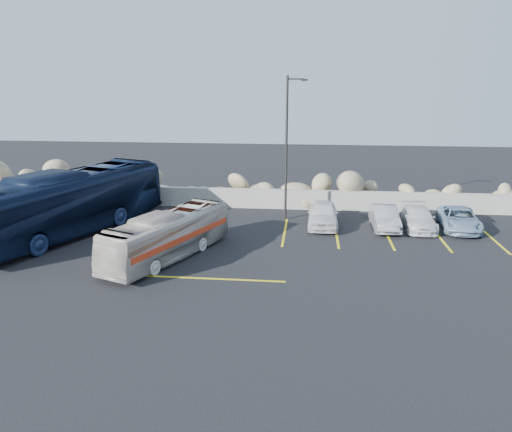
# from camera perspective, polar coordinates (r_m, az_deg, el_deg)

# --- Properties ---
(ground) EXTENTS (90.00, 90.00, 0.00)m
(ground) POSITION_cam_1_polar(r_m,az_deg,el_deg) (20.11, -5.23, -7.37)
(ground) COLOR black
(ground) RESTS_ON ground
(seawall) EXTENTS (60.00, 0.40, 1.20)m
(seawall) POSITION_cam_1_polar(r_m,az_deg,el_deg) (31.25, -0.97, 2.05)
(seawall) COLOR gray
(seawall) RESTS_ON ground
(riprap_pile) EXTENTS (54.00, 2.80, 2.60)m
(riprap_pile) POSITION_cam_1_polar(r_m,az_deg,el_deg) (32.26, -0.71, 3.74)
(riprap_pile) COLOR #978263
(riprap_pile) RESTS_ON ground
(parking_lines) EXTENTS (18.16, 9.36, 0.01)m
(parking_lines) POSITION_cam_1_polar(r_m,az_deg,el_deg) (24.99, 7.82, -2.88)
(parking_lines) COLOR yellow
(parking_lines) RESTS_ON ground
(lamppost) EXTENTS (1.14, 0.18, 8.00)m
(lamppost) POSITION_cam_1_polar(r_m,az_deg,el_deg) (27.93, 3.61, 8.16)
(lamppost) COLOR #282624
(lamppost) RESTS_ON ground
(vintage_bus) EXTENTS (4.46, 7.61, 2.09)m
(vintage_bus) POSITION_cam_1_polar(r_m,az_deg,el_deg) (22.57, -9.98, -2.19)
(vintage_bus) COLOR beige
(vintage_bus) RESTS_ON ground
(tour_coach) EXTENTS (6.70, 12.18, 3.33)m
(tour_coach) POSITION_cam_1_polar(r_m,az_deg,el_deg) (27.30, -20.67, 1.42)
(tour_coach) COLOR #101C37
(tour_coach) RESTS_ON ground
(car_a) EXTENTS (1.68, 4.01, 1.36)m
(car_a) POSITION_cam_1_polar(r_m,az_deg,el_deg) (27.44, 7.67, 0.22)
(car_a) COLOR silver
(car_a) RESTS_ON ground
(car_b) EXTENTS (1.33, 3.68, 1.21)m
(car_b) POSITION_cam_1_polar(r_m,az_deg,el_deg) (27.64, 14.48, -0.18)
(car_b) COLOR #9D9DA2
(car_b) RESTS_ON ground
(car_c) EXTENTS (1.67, 3.89, 1.12)m
(car_c) POSITION_cam_1_polar(r_m,az_deg,el_deg) (28.18, 18.08, -0.26)
(car_c) COLOR silver
(car_c) RESTS_ON ground
(car_d) EXTENTS (2.30, 4.28, 1.14)m
(car_d) POSITION_cam_1_polar(r_m,az_deg,el_deg) (28.75, 22.21, -0.32)
(car_d) COLOR #7F9AB4
(car_d) RESTS_ON ground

